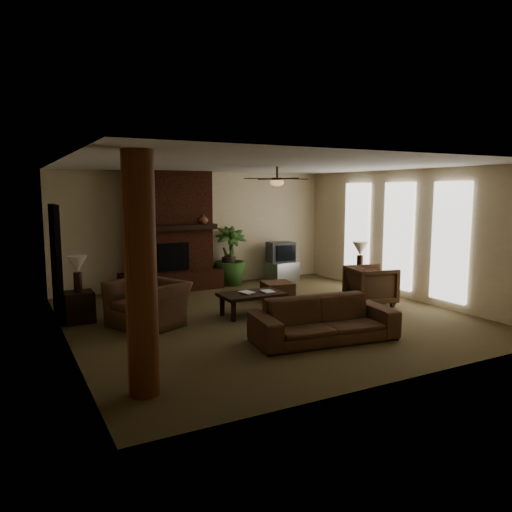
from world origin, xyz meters
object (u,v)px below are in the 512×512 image
floor_vase (229,268)px  side_table_right (360,283)px  side_table_left (79,307)px  tv_stand (282,271)px  floor_plant (230,269)px  armchair_left (148,296)px  lamp_left (77,267)px  armchair_right (371,283)px  sofa (324,313)px  log_column (141,276)px  ottoman (278,291)px  coffee_table (252,296)px  lamp_right (360,251)px

floor_vase → side_table_right: 3.26m
side_table_left → side_table_right: same height
tv_stand → floor_plant: size_ratio=0.59×
armchair_left → lamp_left: size_ratio=1.85×
armchair_right → tv_stand: armchair_right is taller
tv_stand → sofa: bearing=-129.2°
armchair_left → log_column: bearing=-41.3°
armchair_right → ottoman: (-1.53, 1.21, -0.24)m
log_column → side_table_left: bearing=93.1°
side_table_right → armchair_right: bearing=-116.2°
floor_vase → armchair_right: bearing=-62.7°
log_column → lamp_left: log_column is taller
floor_vase → floor_plant: bearing=0.0°
ottoman → side_table_left: bearing=177.2°
armchair_left → side_table_left: size_ratio=2.19×
lamp_left → sofa: bearing=-42.3°
armchair_left → floor_plant: bearing=108.7°
sofa → armchair_left: (-2.22, 2.13, 0.08)m
log_column → side_table_right: bearing=28.2°
side_table_right → coffee_table: bearing=-171.0°
armchair_right → ottoman: size_ratio=1.48×
sofa → tv_stand: 5.10m
side_table_left → lamp_right: bearing=-4.8°
ottoman → floor_vase: 2.12m
tv_stand → side_table_left: bearing=-177.6°
sofa → side_table_right: sofa is taller
lamp_right → coffee_table: bearing=-170.1°
ottoman → lamp_right: size_ratio=0.92×
side_table_left → tv_stand: bearing=18.2°
side_table_right → lamp_right: (0.03, 0.05, 0.73)m
log_column → floor_plant: size_ratio=1.93×
ottoman → tv_stand: bearing=56.7°
tv_stand → lamp_right: (0.71, -2.24, 0.75)m
armchair_left → ottoman: size_ratio=2.01×
coffee_table → floor_plant: 3.08m
armchair_right → sofa: bearing=136.5°
floor_plant → sofa: bearing=-97.3°
log_column → sofa: (3.05, 0.70, -0.95)m
armchair_left → tv_stand: 4.96m
coffee_table → tv_stand: bearing=50.0°
sofa → side_table_left: sofa is taller
armchair_right → lamp_left: 5.75m
armchair_right → floor_plant: size_ratio=0.61×
log_column → coffee_table: bearing=43.4°
lamp_left → floor_plant: bearing=26.0°
floor_vase → side_table_right: (2.13, -2.46, -0.16)m
armchair_left → armchair_right: (4.51, -0.59, -0.08)m
armchair_right → coffee_table: 2.62m
armchair_left → floor_plant: armchair_left is taller
ottoman → side_table_right: (1.94, -0.36, 0.08)m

